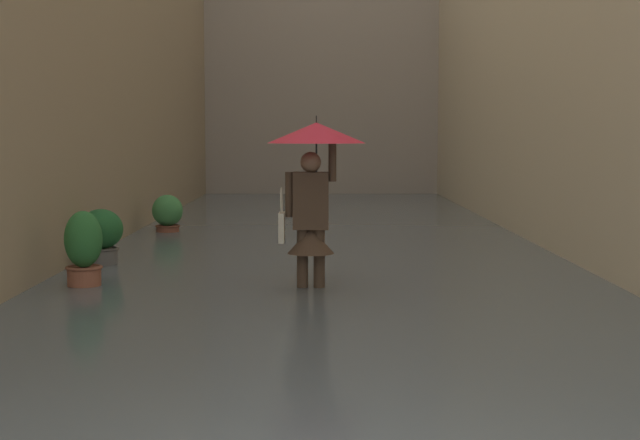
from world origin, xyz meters
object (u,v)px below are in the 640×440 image
object	(u,v)px
person_wading	(314,171)
potted_plant_near_right	(101,239)
potted_plant_mid_right	(84,255)
potted_plant_far_right	(168,216)

from	to	relation	value
person_wading	potted_plant_near_right	distance (m)	3.38
person_wading	potted_plant_mid_right	xyz separation A→B (m)	(2.49, -0.12, -0.91)
person_wading	potted_plant_mid_right	size ratio (longest dim) A/B	2.02
potted_plant_far_right	potted_plant_near_right	distance (m)	3.99
person_wading	potted_plant_near_right	world-z (taller)	person_wading
potted_plant_far_right	potted_plant_near_right	world-z (taller)	potted_plant_near_right
potted_plant_mid_right	person_wading	bearing A→B (deg)	177.16
person_wading	potted_plant_mid_right	bearing A→B (deg)	-2.84
person_wading	potted_plant_near_right	xyz separation A→B (m)	(2.69, -1.82, -0.93)
person_wading	potted_plant_far_right	xyz separation A→B (m)	(2.48, -5.80, -0.99)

